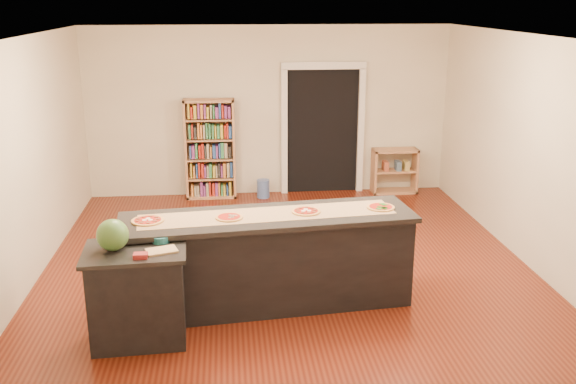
{
  "coord_description": "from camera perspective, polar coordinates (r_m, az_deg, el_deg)",
  "views": [
    {
      "loc": [
        -0.7,
        -7.05,
        3.22
      ],
      "look_at": [
        0.0,
        0.2,
        1.0
      ],
      "focal_mm": 40.0,
      "sensor_mm": 36.0,
      "label": 1
    }
  ],
  "objects": [
    {
      "name": "side_counter",
      "position": [
        6.41,
        -13.2,
        -8.87
      ],
      "size": [
        0.96,
        0.7,
        0.95
      ],
      "rotation": [
        0.0,
        0.0,
        0.06
      ],
      "color": "black",
      "rests_on": "ground"
    },
    {
      "name": "package_teal",
      "position": [
        6.34,
        -11.23,
        -4.11
      ],
      "size": [
        0.17,
        0.17,
        0.06
      ],
      "primitive_type": "cylinder",
      "color": "#195966",
      "rests_on": "side_counter"
    },
    {
      "name": "pizza_c",
      "position": [
        6.83,
        1.61,
        -1.72
      ],
      "size": [
        0.33,
        0.33,
        0.02
      ],
      "color": "#D9A753",
      "rests_on": "kitchen_island"
    },
    {
      "name": "pizza_b",
      "position": [
        6.67,
        -5.26,
        -2.25
      ],
      "size": [
        0.29,
        0.29,
        0.02
      ],
      "color": "#D9A753",
      "rests_on": "kitchen_island"
    },
    {
      "name": "package_red",
      "position": [
        6.0,
        -12.98,
        -5.54
      ],
      "size": [
        0.13,
        0.09,
        0.05
      ],
      "primitive_type": "cube",
      "rotation": [
        0.0,
        0.0,
        0.0
      ],
      "color": "maroon",
      "rests_on": "side_counter"
    },
    {
      "name": "bookshelf",
      "position": [
        10.64,
        -6.94,
        3.79
      ],
      "size": [
        0.82,
        0.29,
        1.65
      ],
      "primitive_type": "cube",
      "color": "tan",
      "rests_on": "ground"
    },
    {
      "name": "pizza_a",
      "position": [
        6.7,
        -12.36,
        -2.48
      ],
      "size": [
        0.33,
        0.33,
        0.02
      ],
      "color": "#D9A753",
      "rests_on": "kitchen_island"
    },
    {
      "name": "low_shelf",
      "position": [
        11.09,
        9.44,
        1.87
      ],
      "size": [
        0.76,
        0.33,
        0.76
      ],
      "primitive_type": "cube",
      "color": "tan",
      "rests_on": "ground"
    },
    {
      "name": "waste_bin",
      "position": [
        10.72,
        -2.22,
        0.3
      ],
      "size": [
        0.21,
        0.21,
        0.3
      ],
      "primitive_type": "cylinder",
      "color": "#4862A1",
      "rests_on": "ground"
    },
    {
      "name": "kraft_paper",
      "position": [
        6.77,
        -1.82,
        -2.0
      ],
      "size": [
        2.73,
        0.76,
        0.0
      ],
      "primitive_type": "cube",
      "rotation": [
        0.0,
        0.0,
        0.1
      ],
      "color": "tan",
      "rests_on": "kitchen_island"
    },
    {
      "name": "kitchen_island",
      "position": [
        6.93,
        -1.76,
        -6.04
      ],
      "size": [
        3.1,
        0.84,
        1.02
      ],
      "rotation": [
        0.0,
        0.0,
        0.1
      ],
      "color": "black",
      "rests_on": "ground"
    },
    {
      "name": "cutting_board",
      "position": [
        6.11,
        -11.17,
        -5.13
      ],
      "size": [
        0.32,
        0.26,
        0.02
      ],
      "primitive_type": "cube",
      "rotation": [
        0.0,
        0.0,
        0.32
      ],
      "color": "tan",
      "rests_on": "side_counter"
    },
    {
      "name": "watermelon",
      "position": [
        6.2,
        -15.33,
        -3.71
      ],
      "size": [
        0.3,
        0.3,
        0.3
      ],
      "primitive_type": "sphere",
      "color": "#144214",
      "rests_on": "side_counter"
    },
    {
      "name": "doorway",
      "position": [
        10.83,
        3.1,
        6.18
      ],
      "size": [
        1.4,
        0.09,
        2.21
      ],
      "color": "black",
      "rests_on": "room"
    },
    {
      "name": "room",
      "position": [
        7.32,
        0.15,
        2.54
      ],
      "size": [
        6.0,
        7.0,
        2.8
      ],
      "color": "beige",
      "rests_on": "ground"
    },
    {
      "name": "pizza_d",
      "position": [
        7.03,
        8.24,
        -1.34
      ],
      "size": [
        0.3,
        0.3,
        0.02
      ],
      "color": "#D9A753",
      "rests_on": "kitchen_island"
    }
  ]
}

